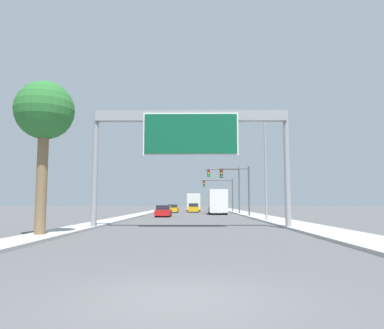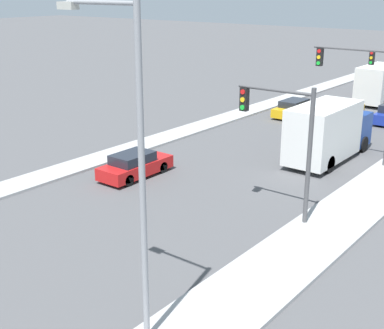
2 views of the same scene
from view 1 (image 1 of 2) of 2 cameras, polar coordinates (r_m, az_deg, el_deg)
ground_plane at (r=7.19m, az=-2.05°, el=-19.78°), size 300.00×300.00×0.00m
sidewalk_right at (r=67.40m, az=6.90°, el=-7.13°), size 3.00×120.00×0.15m
median_strip_left at (r=67.41m, az=-5.98°, el=-7.14°), size 2.00×120.00×0.15m
sign_gantry at (r=25.29m, az=-0.19°, el=4.93°), size 13.28×0.73×7.92m
car_mid_left at (r=66.20m, az=3.29°, el=-6.65°), size 1.72×4.54×1.48m
car_near_left at (r=45.13m, az=-4.36°, el=-7.12°), size 1.75×4.38×1.38m
car_near_center at (r=64.63m, az=0.24°, el=-6.66°), size 1.81×4.71×1.54m
car_far_right at (r=63.58m, az=-2.95°, el=-6.73°), size 1.76×4.76×1.35m
truck_box_primary at (r=54.35m, az=3.90°, el=-5.71°), size 2.49×7.65×3.50m
truck_box_secondary at (r=73.02m, az=0.27°, el=-5.78°), size 2.48×7.37×3.38m
traffic_light_near_intersection at (r=45.33m, az=7.22°, el=-2.80°), size 3.70×0.32×6.06m
traffic_light_mid_block at (r=55.26m, az=5.64°, el=-2.72°), size 4.97×0.32×6.87m
traffic_light_far_intersection at (r=65.17m, az=4.57°, el=-3.73°), size 5.47×0.32×5.81m
palm_tree_foreground at (r=20.85m, az=-21.57°, el=7.14°), size 3.01×3.01×7.96m
street_lamp_right at (r=35.48m, az=10.57°, el=0.75°), size 2.93×0.28×9.70m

